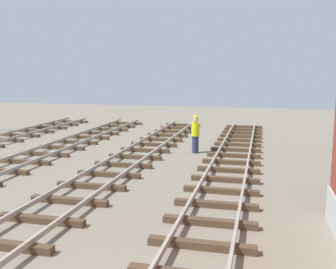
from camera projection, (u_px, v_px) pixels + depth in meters
name	position (u px, v px, depth m)	size (l,w,h in m)	color
track_worker_foreground	(195.00, 134.00, 19.44)	(0.40, 0.40, 1.87)	#262D4C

